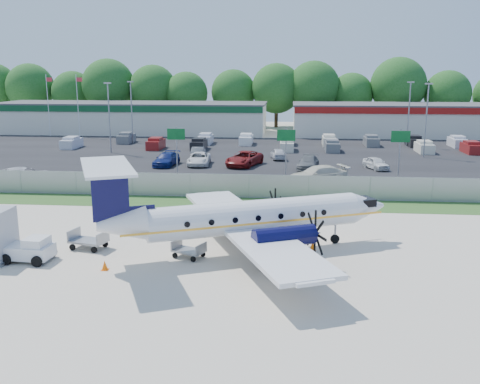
# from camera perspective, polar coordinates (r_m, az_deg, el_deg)

# --- Properties ---
(ground) EXTENTS (170.00, 170.00, 0.00)m
(ground) POSITION_cam_1_polar(r_m,az_deg,el_deg) (31.67, -1.01, -6.45)
(ground) COLOR beige
(ground) RESTS_ON ground
(grass_verge) EXTENTS (170.00, 4.00, 0.02)m
(grass_verge) POSITION_cam_1_polar(r_m,az_deg,el_deg) (43.13, 0.74, -1.23)
(grass_verge) COLOR #2D561E
(grass_verge) RESTS_ON ground
(access_road) EXTENTS (170.00, 8.00, 0.02)m
(access_road) POSITION_cam_1_polar(r_m,az_deg,el_deg) (49.93, 1.38, 0.70)
(access_road) COLOR black
(access_road) RESTS_ON ground
(parking_lot) EXTENTS (170.00, 32.00, 0.02)m
(parking_lot) POSITION_cam_1_polar(r_m,az_deg,el_deg) (70.58, 2.56, 4.22)
(parking_lot) COLOR black
(parking_lot) RESTS_ON ground
(perimeter_fence) EXTENTS (120.00, 0.06, 1.99)m
(perimeter_fence) POSITION_cam_1_polar(r_m,az_deg,el_deg) (44.85, 0.95, 0.62)
(perimeter_fence) COLOR gray
(perimeter_fence) RESTS_ON ground
(building_west) EXTENTS (46.40, 12.40, 5.24)m
(building_west) POSITION_cam_1_polar(r_m,az_deg,el_deg) (96.01, -11.34, 7.81)
(building_west) COLOR silver
(building_west) RESTS_ON ground
(building_east) EXTENTS (44.40, 12.40, 5.24)m
(building_east) POSITION_cam_1_polar(r_m,az_deg,el_deg) (94.79, 19.30, 7.29)
(building_east) COLOR silver
(building_east) RESTS_ON ground
(sign_left) EXTENTS (1.80, 0.26, 5.00)m
(sign_left) POSITION_cam_1_polar(r_m,az_deg,el_deg) (54.27, -6.80, 5.43)
(sign_left) COLOR gray
(sign_left) RESTS_ON ground
(sign_mid) EXTENTS (1.80, 0.26, 5.00)m
(sign_mid) POSITION_cam_1_polar(r_m,az_deg,el_deg) (53.07, 4.94, 5.31)
(sign_mid) COLOR gray
(sign_mid) RESTS_ON ground
(sign_right) EXTENTS (1.80, 0.26, 5.00)m
(sign_right) POSITION_cam_1_polar(r_m,az_deg,el_deg) (54.14, 16.71, 4.97)
(sign_right) COLOR gray
(sign_right) RESTS_ON ground
(flagpole_west) EXTENTS (1.06, 0.12, 10.00)m
(flagpole_west) POSITION_cam_1_polar(r_m,az_deg,el_deg) (93.50, -19.77, 9.04)
(flagpole_west) COLOR silver
(flagpole_west) RESTS_ON ground
(flagpole_east) EXTENTS (1.06, 0.12, 10.00)m
(flagpole_east) POSITION_cam_1_polar(r_m,az_deg,el_deg) (91.52, -16.89, 9.18)
(flagpole_east) COLOR silver
(flagpole_east) RESTS_ON ground
(light_pole_nw) EXTENTS (0.90, 0.35, 9.09)m
(light_pole_nw) POSITION_cam_1_polar(r_m,az_deg,el_deg) (71.82, -13.79, 8.21)
(light_pole_nw) COLOR gray
(light_pole_nw) RESTS_ON ground
(light_pole_ne) EXTENTS (0.90, 0.35, 9.09)m
(light_pole_ne) POSITION_cam_1_polar(r_m,az_deg,el_deg) (69.95, 19.28, 7.76)
(light_pole_ne) COLOR gray
(light_pole_ne) RESTS_ON ground
(light_pole_sw) EXTENTS (0.90, 0.35, 9.09)m
(light_pole_sw) POSITION_cam_1_polar(r_m,az_deg,el_deg) (81.32, -11.50, 8.80)
(light_pole_sw) COLOR gray
(light_pole_sw) RESTS_ON ground
(light_pole_se) EXTENTS (0.90, 0.35, 9.09)m
(light_pole_se) POSITION_cam_1_polar(r_m,az_deg,el_deg) (79.67, 17.58, 8.39)
(light_pole_se) COLOR gray
(light_pole_se) RESTS_ON ground
(tree_line) EXTENTS (112.00, 6.00, 14.00)m
(tree_line) POSITION_cam_1_polar(r_m,az_deg,el_deg) (104.30, 3.49, 6.94)
(tree_line) COLOR #1A5117
(tree_line) RESTS_ON ground
(aircraft) EXTENTS (18.14, 17.61, 5.63)m
(aircraft) POSITION_cam_1_polar(r_m,az_deg,el_deg) (30.96, 0.93, -2.68)
(aircraft) COLOR silver
(aircraft) RESTS_ON ground
(pushback_tug) EXTENTS (2.67, 1.99, 1.39)m
(pushback_tug) POSITION_cam_1_polar(r_m,az_deg,el_deg) (32.26, -21.43, -5.75)
(pushback_tug) COLOR silver
(pushback_tug) RESTS_ON ground
(baggage_cart_near) EXTENTS (2.37, 1.74, 1.12)m
(baggage_cart_near) POSITION_cam_1_polar(r_m,az_deg,el_deg) (33.39, -15.85, -4.98)
(baggage_cart_near) COLOR gray
(baggage_cart_near) RESTS_ON ground
(baggage_cart_far) EXTENTS (2.08, 1.71, 0.94)m
(baggage_cart_far) POSITION_cam_1_polar(r_m,az_deg,el_deg) (30.80, -5.48, -6.20)
(baggage_cart_far) COLOR gray
(baggage_cart_far) RESTS_ON ground
(cone_nose) EXTENTS (0.37, 0.37, 0.52)m
(cone_nose) POSITION_cam_1_polar(r_m,az_deg,el_deg) (32.25, 7.75, -5.74)
(cone_nose) COLOR #FF6308
(cone_nose) RESTS_ON ground
(cone_port_wing) EXTENTS (0.37, 0.37, 0.52)m
(cone_port_wing) POSITION_cam_1_polar(r_m,az_deg,el_deg) (29.77, -14.23, -7.62)
(cone_port_wing) COLOR #FF6308
(cone_port_wing) RESTS_ON ground
(cone_starboard_wing) EXTENTS (0.35, 0.35, 0.50)m
(cone_starboard_wing) POSITION_cam_1_polar(r_m,az_deg,el_deg) (46.21, 2.48, -0.00)
(cone_starboard_wing) COLOR #FF6308
(cone_starboard_wing) RESTS_ON ground
(road_car_west) EXTENTS (6.60, 4.29, 1.69)m
(road_car_west) POSITION_cam_1_polar(r_m,az_deg,el_deg) (54.01, -21.97, 0.67)
(road_car_west) COLOR silver
(road_car_west) RESTS_ON ground
(road_car_mid) EXTENTS (6.34, 4.51, 1.71)m
(road_car_mid) POSITION_cam_1_polar(r_m,az_deg,el_deg) (51.26, 8.25, 0.87)
(road_car_mid) COLOR beige
(road_car_mid) RESTS_ON ground
(parked_car_a) EXTENTS (2.54, 5.25, 1.47)m
(parked_car_a) POSITION_cam_1_polar(r_m,az_deg,el_deg) (61.22, -7.82, 2.80)
(parked_car_a) COLOR navy
(parked_car_a) RESTS_ON ground
(parked_car_b) EXTENTS (2.73, 5.34, 1.44)m
(parked_car_b) POSITION_cam_1_polar(r_m,az_deg,el_deg) (61.23, -4.38, 2.89)
(parked_car_b) COLOR silver
(parked_car_b) RESTS_ON ground
(parked_car_c) EXTENTS (4.43, 6.48, 1.65)m
(parked_car_c) POSITION_cam_1_polar(r_m,az_deg,el_deg) (60.54, 0.46, 2.81)
(parked_car_c) COLOR maroon
(parked_car_c) RESTS_ON ground
(parked_car_d) EXTENTS (2.79, 5.12, 1.41)m
(parked_car_d) POSITION_cam_1_polar(r_m,az_deg,el_deg) (59.10, 7.26, 2.47)
(parked_car_d) COLOR #595B5E
(parked_car_d) RESTS_ON ground
(parked_car_e) EXTENTS (2.82, 4.19, 1.32)m
(parked_car_e) POSITION_cam_1_polar(r_m,az_deg,el_deg) (60.26, 14.27, 2.37)
(parked_car_e) COLOR silver
(parked_car_e) RESTS_ON ground
(parked_car_f) EXTENTS (1.69, 4.24, 1.37)m
(parked_car_f) POSITION_cam_1_polar(r_m,az_deg,el_deg) (66.55, -4.46, 3.67)
(parked_car_f) COLOR #595B5E
(parked_car_f) RESTS_ON ground
(parked_car_g) EXTENTS (2.20, 4.19, 1.36)m
(parked_car_g) POSITION_cam_1_polar(r_m,az_deg,el_deg) (65.36, 4.08, 3.51)
(parked_car_g) COLOR silver
(parked_car_g) RESTS_ON ground
(far_parking_rows) EXTENTS (56.00, 10.00, 1.60)m
(far_parking_rows) POSITION_cam_1_polar(r_m,az_deg,el_deg) (75.52, 2.75, 4.77)
(far_parking_rows) COLOR gray
(far_parking_rows) RESTS_ON ground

